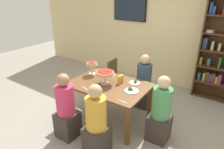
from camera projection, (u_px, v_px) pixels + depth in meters
ground_plane at (109, 117)px, 3.84m from camera, size 12.00×12.00×0.00m
rear_partition at (158, 29)px, 4.96m from camera, size 8.00×0.12×2.80m
dining_table at (109, 88)px, 3.58m from camera, size 1.42×0.98×0.74m
television at (130, 9)px, 5.11m from camera, size 0.94×0.05×0.58m
diner_far_right at (143, 85)px, 4.06m from camera, size 0.34×0.34×1.15m
diner_head_east at (160, 114)px, 3.11m from camera, size 0.34×0.34×1.15m
diner_near_left at (66, 111)px, 3.19m from camera, size 0.34×0.34×1.15m
diner_near_right at (96, 125)px, 2.85m from camera, size 0.34×0.34×1.15m
chair_far_left at (116, 77)px, 4.46m from camera, size 0.40×0.40×0.87m
deep_dish_pizza_stand at (105, 74)px, 3.47m from camera, size 0.36×0.36×0.24m
personal_pizza_stand at (92, 65)px, 3.88m from camera, size 0.23×0.23×0.25m
salad_plate_near_diner at (131, 90)px, 3.28m from camera, size 0.25×0.25×0.07m
salad_plate_far_diner at (135, 82)px, 3.56m from camera, size 0.20×0.20×0.07m
beer_glass_amber_tall at (122, 78)px, 3.60m from camera, size 0.07×0.07×0.14m
beer_glass_amber_short at (119, 80)px, 3.54m from camera, size 0.07×0.07×0.14m
water_glass_clear_near at (91, 90)px, 3.24m from camera, size 0.07×0.07×0.09m
cutlery_fork_near at (122, 102)px, 2.97m from camera, size 0.18×0.03×0.00m
cutlery_knife_near at (84, 88)px, 3.39m from camera, size 0.18×0.07×0.00m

